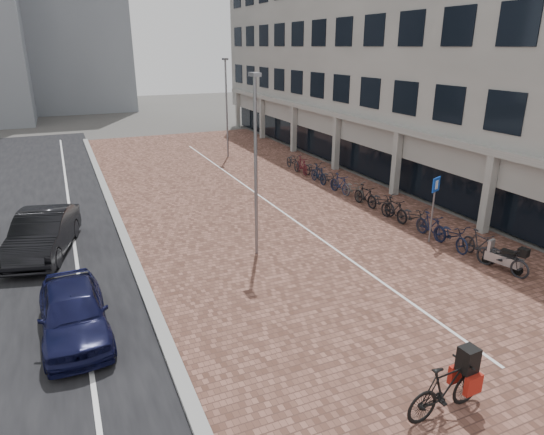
{
  "coord_description": "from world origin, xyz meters",
  "views": [
    {
      "loc": [
        -6.9,
        -9.63,
        7.42
      ],
      "look_at": [
        0.0,
        6.0,
        1.3
      ],
      "focal_mm": 31.68,
      "sensor_mm": 36.0,
      "label": 1
    }
  ],
  "objects": [
    {
      "name": "bike_row",
      "position": [
        6.41,
        9.05,
        0.52
      ],
      "size": [
        1.11,
        18.14,
        1.05
      ],
      "color": "black",
      "rests_on": "ground"
    },
    {
      "name": "parking_sign",
      "position": [
        6.03,
        4.06,
        1.84
      ],
      "size": [
        0.53,
        0.26,
        2.69
      ],
      "rotation": [
        0.0,
        0.0,
        0.4
      ],
      "color": "slate",
      "rests_on": "ground"
    },
    {
      "name": "scooter_front",
      "position": [
        6.64,
        1.04,
        0.51
      ],
      "size": [
        0.85,
        1.55,
        1.02
      ],
      "primitive_type": null,
      "rotation": [
        0.0,
        0.0,
        0.28
      ],
      "color": "#A0A0A5",
      "rests_on": "ground"
    },
    {
      "name": "plaza_brick",
      "position": [
        2.0,
        12.0,
        0.01
      ],
      "size": [
        14.5,
        42.0,
        0.04
      ],
      "primitive_type": "cube",
      "color": "brown",
      "rests_on": "ground"
    },
    {
      "name": "curb",
      "position": [
        -5.1,
        12.0,
        0.07
      ],
      "size": [
        0.35,
        42.0,
        0.14
      ],
      "primitive_type": "cube",
      "color": "gray",
      "rests_on": "ground"
    },
    {
      "name": "car_dark",
      "position": [
        -8.02,
        9.07,
        0.82
      ],
      "size": [
        2.88,
        5.22,
        1.63
      ],
      "primitive_type": "imported",
      "rotation": [
        0.0,
        0.0,
        -0.25
      ],
      "color": "black",
      "rests_on": "ground"
    },
    {
      "name": "lamp_far",
      "position": [
        3.78,
        22.28,
        3.3
      ],
      "size": [
        0.12,
        0.12,
        6.61
      ],
      "primitive_type": "cylinder",
      "color": "slate",
      "rests_on": "ground"
    },
    {
      "name": "car_navy",
      "position": [
        -7.24,
        2.77,
        0.72
      ],
      "size": [
        1.83,
        4.28,
        1.44
      ],
      "primitive_type": "imported",
      "rotation": [
        0.0,
        0.0,
        0.03
      ],
      "color": "black",
      "rests_on": "ground"
    },
    {
      "name": "hero_bike",
      "position": [
        -0.21,
        -3.54,
        0.65
      ],
      "size": [
        2.1,
        0.71,
        1.46
      ],
      "rotation": [
        0.0,
        0.0,
        1.63
      ],
      "color": "black",
      "rests_on": "ground"
    },
    {
      "name": "parking_line",
      "position": [
        2.2,
        12.0,
        0.04
      ],
      "size": [
        0.1,
        30.0,
        0.0
      ],
      "primitive_type": "cube",
      "color": "white",
      "rests_on": "plaza_brick"
    },
    {
      "name": "ground",
      "position": [
        0.0,
        0.0,
        0.0
      ],
      "size": [
        140.0,
        140.0,
        0.0
      ],
      "primitive_type": "plane",
      "color": "#474442",
      "rests_on": "ground"
    },
    {
      "name": "office_building",
      "position": [
        12.97,
        16.0,
        8.44
      ],
      "size": [
        8.4,
        40.0,
        15.0
      ],
      "color": "#A0A09B",
      "rests_on": "ground"
    },
    {
      "name": "lane_line",
      "position": [
        -7.0,
        12.0,
        0.02
      ],
      "size": [
        0.12,
        44.0,
        0.0
      ],
      "primitive_type": "cube",
      "color": "white",
      "rests_on": "street_asphalt"
    },
    {
      "name": "street_asphalt",
      "position": [
        -9.0,
        12.0,
        0.01
      ],
      "size": [
        8.0,
        50.0,
        0.03
      ],
      "primitive_type": "cube",
      "color": "black",
      "rests_on": "ground"
    },
    {
      "name": "lamp_near",
      "position": [
        -0.71,
        5.82,
        3.26
      ],
      "size": [
        0.12,
        0.12,
        6.53
      ],
      "primitive_type": "cylinder",
      "color": "slate",
      "rests_on": "ground"
    }
  ]
}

